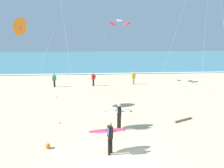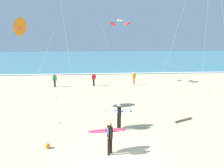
{
  "view_description": "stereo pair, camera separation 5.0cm",
  "coord_description": "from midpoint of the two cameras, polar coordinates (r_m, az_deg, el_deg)",
  "views": [
    {
      "loc": [
        -1.11,
        -11.05,
        5.82
      ],
      "look_at": [
        0.3,
        4.68,
        2.75
      ],
      "focal_mm": 38.98,
      "sensor_mm": 36.0,
      "label": 1
    },
    {
      "loc": [
        -1.06,
        -11.05,
        5.82
      ],
      "look_at": [
        0.3,
        4.68,
        2.75
      ],
      "focal_mm": 38.98,
      "sensor_mm": 36.0,
      "label": 2
    }
  ],
  "objects": [
    {
      "name": "ground_plane",
      "position": [
        12.54,
        0.45,
        -16.67
      ],
      "size": [
        160.0,
        160.0,
        0.0
      ],
      "primitive_type": "plane",
      "color": "beige"
    },
    {
      "name": "ocean_water",
      "position": [
        68.17,
        -4.22,
        6.11
      ],
      "size": [
        160.0,
        60.0,
        0.08
      ],
      "primitive_type": "cube",
      "color": "teal",
      "rests_on": "ground"
    },
    {
      "name": "shoreline_foam",
      "position": [
        38.66,
        -3.46,
        2.45
      ],
      "size": [
        160.0,
        0.89,
        0.01
      ],
      "primitive_type": "cube",
      "color": "white",
      "rests_on": "ocean_water"
    },
    {
      "name": "surfer_lead",
      "position": [
        12.5,
        -0.81,
        -11.48
      ],
      "size": [
        2.15,
        1.13,
        1.71
      ],
      "color": "black",
      "rests_on": "ground"
    },
    {
      "name": "surfer_trailing",
      "position": [
        15.65,
        1.41,
        -6.76
      ],
      "size": [
        2.18,
        1.06,
        1.71
      ],
      "color": "black",
      "rests_on": "ground"
    },
    {
      "name": "kite_arc_ivory_mid",
      "position": [
        30.76,
        1.76,
        14.17
      ],
      "size": [
        4.03,
        4.67,
        7.9
      ],
      "color": "red",
      "rests_on": "ground"
    },
    {
      "name": "kite_delta_amber_high",
      "position": [
        20.47,
        -20.92,
        12.41
      ],
      "size": [
        2.58,
        4.39,
        7.3
      ],
      "color": "orange",
      "rests_on": "ground"
    },
    {
      "name": "bystander_yellow_top",
      "position": [
        30.27,
        5.03,
        1.43
      ],
      "size": [
        0.5,
        0.22,
        1.59
      ],
      "color": "#D8593F",
      "rests_on": "ground"
    },
    {
      "name": "bystander_red_top",
      "position": [
        29.29,
        -4.45,
        1.12
      ],
      "size": [
        0.45,
        0.31,
        1.59
      ],
      "color": "black",
      "rests_on": "ground"
    },
    {
      "name": "bystander_green_top",
      "position": [
        29.35,
        -13.44,
        0.87
      ],
      "size": [
        0.47,
        0.29,
        1.59
      ],
      "color": "black",
      "rests_on": "ground"
    },
    {
      "name": "lifeguard_flag",
      "position": [
        24.58,
        -4.73,
        0.28
      ],
      "size": [
        0.44,
        0.05,
        2.1
      ],
      "color": "silver",
      "rests_on": "ground"
    },
    {
      "name": "beach_ball",
      "position": [
        13.73,
        -14.96,
        -13.85
      ],
      "size": [
        0.28,
        0.28,
        0.28
      ],
      "primitive_type": "sphere",
      "color": "orange",
      "rests_on": "ground"
    },
    {
      "name": "driftwood_log",
      "position": [
        18.02,
        16.27,
        -8.07
      ],
      "size": [
        1.52,
        0.88,
        0.14
      ],
      "primitive_type": "cylinder",
      "rotation": [
        0.0,
        1.57,
        0.48
      ],
      "color": "#846B4C",
      "rests_on": "ground"
    }
  ]
}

